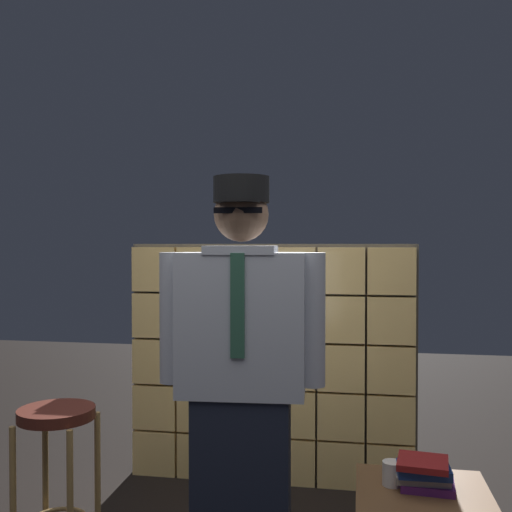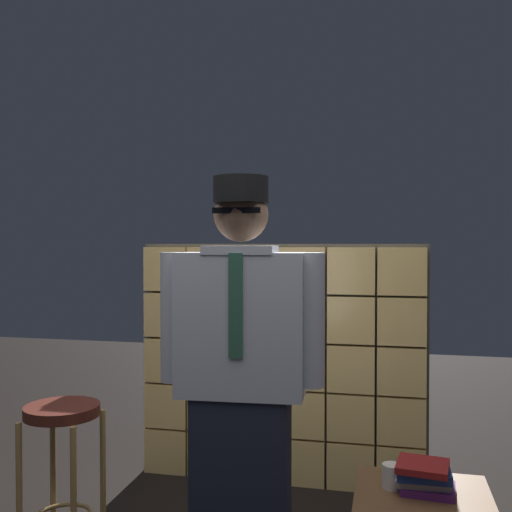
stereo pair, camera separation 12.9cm
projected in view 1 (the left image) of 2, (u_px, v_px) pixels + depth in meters
glass_block_wall at (269, 365)px, 3.60m from camera, size 1.78×0.10×1.49m
standing_person at (241, 378)px, 2.43m from camera, size 0.70×0.31×1.75m
bar_stool at (57, 449)px, 2.63m from camera, size 0.34×0.34×0.73m
side_table at (423, 509)px, 2.28m from camera, size 0.52×0.52×0.50m
book_stack at (424, 474)px, 2.31m from camera, size 0.24×0.21×0.12m
coffee_mug at (393, 473)px, 2.35m from camera, size 0.13×0.08×0.09m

